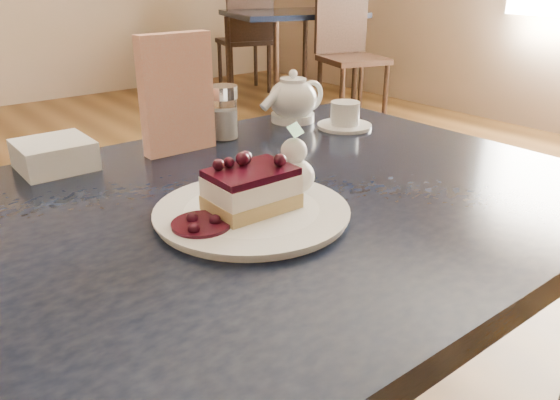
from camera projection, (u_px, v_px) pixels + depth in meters
main_table at (234, 251)px, 0.92m from camera, size 1.31×0.88×0.82m
dessert_plate at (252, 212)px, 0.84m from camera, size 0.29×0.29×0.01m
cheesecake_slice at (251, 189)px, 0.83m from camera, size 0.13×0.09×0.07m
whipped_cream at (294, 176)px, 0.89m from camera, size 0.07×0.07×0.06m
berry_sauce at (201, 224)px, 0.78m from camera, size 0.09×0.09×0.01m
tea_set at (303, 104)px, 1.34m from camera, size 0.24×0.25×0.11m
menu_card at (177, 94)px, 1.10m from camera, size 0.15×0.03×0.24m
sugar_shaker at (223, 112)px, 1.21m from camera, size 0.07×0.07×0.12m
napkin_stack at (54, 155)px, 1.04m from camera, size 0.13×0.13×0.05m
bg_table_far_right at (292, 95)px, 5.12m from camera, size 1.31×2.01×1.33m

